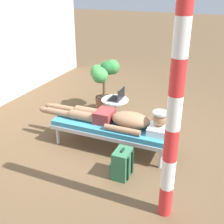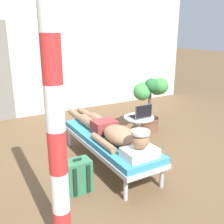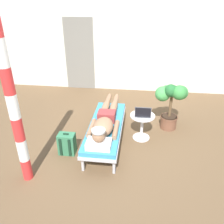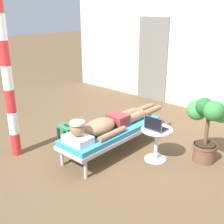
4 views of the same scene
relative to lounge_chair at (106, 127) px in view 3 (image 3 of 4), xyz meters
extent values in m
plane|color=brown|center=(0.24, 0.03, -0.35)|extent=(40.00, 40.00, 0.00)
cube|color=beige|center=(0.00, 2.90, 1.00)|extent=(7.60, 0.20, 2.70)
cube|color=slate|center=(-1.18, 2.79, 0.67)|extent=(0.84, 0.03, 2.04)
cylinder|color=#B7B7BC|center=(-0.26, 0.85, -0.21)|extent=(0.05, 0.05, 0.28)
cylinder|color=#B7B7BC|center=(0.26, 0.85, -0.21)|extent=(0.05, 0.05, 0.28)
cylinder|color=#B7B7BC|center=(-0.26, -0.85, -0.21)|extent=(0.05, 0.05, 0.28)
cylinder|color=#B7B7BC|center=(0.26, -0.85, -0.21)|extent=(0.05, 0.05, 0.28)
cube|color=#B7B7BC|center=(0.00, 0.00, -0.04)|extent=(0.62, 1.90, 0.06)
cube|color=teal|center=(0.00, 0.00, 0.03)|extent=(0.59, 1.86, 0.08)
cube|color=white|center=(0.00, -0.74, 0.13)|extent=(0.40, 0.28, 0.11)
sphere|color=#997051|center=(0.00, -0.74, 0.29)|extent=(0.21, 0.21, 0.21)
cylinder|color=silver|center=(0.00, -0.74, 0.38)|extent=(0.22, 0.22, 0.03)
ellipsoid|color=#997051|center=(0.00, -0.30, 0.19)|extent=(0.35, 0.60, 0.23)
cylinder|color=#997051|center=(-0.22, -0.25, 0.12)|extent=(0.09, 0.55, 0.09)
cylinder|color=#997051|center=(0.22, -0.25, 0.12)|extent=(0.09, 0.55, 0.09)
cube|color=maroon|center=(0.00, 0.13, 0.17)|extent=(0.33, 0.26, 0.19)
cylinder|color=#997051|center=(-0.09, 0.47, 0.15)|extent=(0.15, 0.42, 0.15)
cylinder|color=#997051|center=(-0.09, 0.90, 0.13)|extent=(0.11, 0.44, 0.11)
ellipsoid|color=#997051|center=(-0.09, 1.19, 0.12)|extent=(0.09, 0.20, 0.10)
cylinder|color=#997051|center=(0.08, 0.47, 0.15)|extent=(0.15, 0.42, 0.15)
cylinder|color=#997051|center=(0.08, 0.90, 0.13)|extent=(0.11, 0.44, 0.11)
ellipsoid|color=#997051|center=(0.08, 1.19, 0.12)|extent=(0.09, 0.20, 0.10)
cylinder|color=silver|center=(0.69, 0.24, -0.34)|extent=(0.34, 0.34, 0.02)
cylinder|color=silver|center=(0.69, 0.24, -0.09)|extent=(0.06, 0.06, 0.48)
cylinder|color=silver|center=(0.69, 0.24, 0.17)|extent=(0.48, 0.48, 0.02)
cube|color=#4C4C51|center=(0.69, 0.24, 0.19)|extent=(0.31, 0.22, 0.02)
cube|color=black|center=(0.69, 0.25, 0.20)|extent=(0.27, 0.15, 0.00)
cube|color=#4C4C51|center=(0.69, 0.13, 0.30)|extent=(0.31, 0.01, 0.21)
cube|color=black|center=(0.69, 0.12, 0.30)|extent=(0.29, 0.00, 0.19)
cube|color=#33724C|center=(-0.65, -0.42, -0.15)|extent=(0.30, 0.20, 0.40)
cube|color=#33724C|center=(-0.65, -0.30, -0.22)|extent=(0.23, 0.04, 0.18)
cube|color=black|center=(-0.73, -0.53, -0.15)|extent=(0.04, 0.02, 0.34)
cube|color=black|center=(-0.57, -0.53, -0.15)|extent=(0.04, 0.02, 0.34)
cube|color=black|center=(-0.65, -0.42, 0.07)|extent=(0.10, 0.02, 0.02)
cylinder|color=brown|center=(1.26, 0.72, -0.21)|extent=(0.34, 0.34, 0.28)
cylinder|color=brown|center=(1.26, 0.72, -0.09)|extent=(0.37, 0.37, 0.04)
cylinder|color=#332319|center=(1.26, 0.72, -0.06)|extent=(0.31, 0.31, 0.01)
cylinder|color=brown|center=(1.26, 0.72, 0.17)|extent=(0.06, 0.06, 0.48)
sphere|color=#429347|center=(1.44, 0.73, 0.49)|extent=(0.29, 0.29, 0.29)
sphere|color=#429347|center=(1.31, 0.89, 0.45)|extent=(0.24, 0.24, 0.24)
sphere|color=#38843D|center=(1.16, 0.82, 0.47)|extent=(0.25, 0.25, 0.25)
sphere|color=#429347|center=(1.08, 0.71, 0.45)|extent=(0.31, 0.31, 0.31)
sphere|color=#23602D|center=(1.22, 0.63, 0.56)|extent=(0.25, 0.25, 0.25)
sphere|color=#38843D|center=(1.38, 0.59, 0.54)|extent=(0.29, 0.29, 0.29)
cylinder|color=red|center=(-1.09, -1.12, -0.16)|extent=(0.15, 0.15, 0.36)
cylinder|color=white|center=(-1.09, -1.12, 0.20)|extent=(0.15, 0.15, 0.36)
cylinder|color=red|center=(-1.09, -1.12, 0.56)|extent=(0.15, 0.15, 0.36)
cylinder|color=white|center=(-1.09, -1.12, 0.92)|extent=(0.15, 0.15, 0.36)
cylinder|color=red|center=(-1.09, -1.12, 1.29)|extent=(0.15, 0.15, 0.36)
cylinder|color=white|center=(-1.09, -1.12, 1.65)|extent=(0.15, 0.15, 0.36)
camera|label=1|loc=(-3.69, -1.57, 2.11)|focal=46.65mm
camera|label=2|loc=(-1.66, -2.98, 1.48)|focal=42.25mm
camera|label=3|loc=(0.59, -3.75, 2.32)|focal=37.23mm
camera|label=4|loc=(2.85, -3.16, 1.91)|focal=45.90mm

